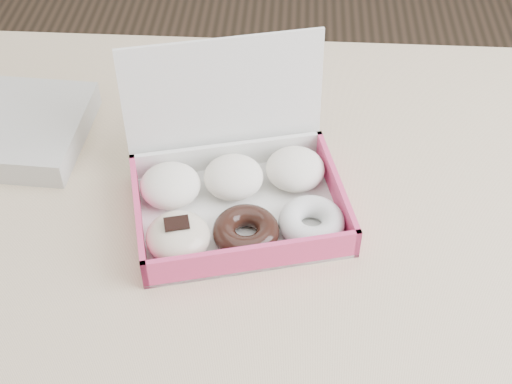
{
  "coord_description": "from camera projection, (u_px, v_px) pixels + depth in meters",
  "views": [
    {
      "loc": [
        0.12,
        -0.71,
        1.46
      ],
      "look_at": [
        0.08,
        -0.04,
        0.79
      ],
      "focal_mm": 50.0,
      "sensor_mm": 36.0,
      "label": 1
    }
  ],
  "objects": [
    {
      "name": "table",
      "position": [
        203.0,
        230.0,
        1.06
      ],
      "size": [
        1.2,
        0.8,
        0.75
      ],
      "color": "tan",
      "rests_on": "ground"
    },
    {
      "name": "donut_box",
      "position": [
        235.0,
        191.0,
        0.96
      ],
      "size": [
        0.33,
        0.29,
        0.2
      ],
      "rotation": [
        0.0,
        0.0,
        0.25
      ],
      "color": "white",
      "rests_on": "table"
    },
    {
      "name": "newspapers",
      "position": [
        1.0,
        127.0,
        1.08
      ],
      "size": [
        0.26,
        0.21,
        0.04
      ],
      "primitive_type": "cube",
      "rotation": [
        0.0,
        0.0,
        -0.05
      ],
      "color": "beige",
      "rests_on": "table"
    }
  ]
}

